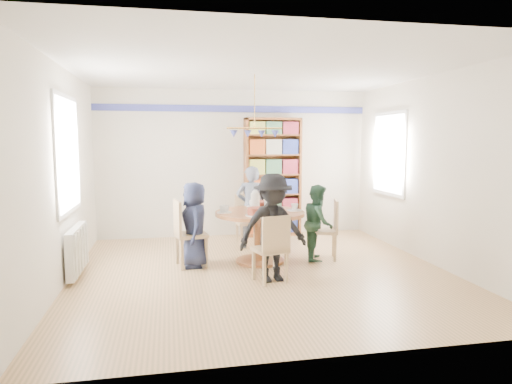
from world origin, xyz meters
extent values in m
plane|color=tan|center=(0.00, 0.00, 0.00)|extent=(5.00, 5.00, 0.00)
plane|color=white|center=(0.00, 0.00, 2.70)|extent=(5.00, 5.00, 0.00)
plane|color=beige|center=(0.00, 2.50, 1.35)|extent=(5.00, 0.00, 5.00)
plane|color=beige|center=(0.00, -2.50, 1.35)|extent=(5.00, 0.00, 5.00)
plane|color=beige|center=(-2.50, 0.00, 1.35)|extent=(0.00, 5.00, 5.00)
plane|color=beige|center=(2.50, 0.00, 1.35)|extent=(0.00, 5.00, 5.00)
cube|color=#33398C|center=(0.00, 2.48, 2.35)|extent=(5.00, 0.02, 0.12)
cube|color=white|center=(-2.48, 0.30, 1.60)|extent=(0.03, 1.32, 1.52)
cube|color=white|center=(-2.46, 0.30, 1.60)|extent=(0.01, 1.20, 1.40)
cube|color=white|center=(2.48, 1.30, 1.55)|extent=(0.03, 1.12, 1.42)
cube|color=white|center=(2.46, 1.30, 1.55)|extent=(0.01, 1.00, 1.30)
cylinder|color=gold|center=(0.00, 0.50, 2.33)|extent=(0.01, 0.01, 0.75)
cylinder|color=gold|center=(0.00, 0.50, 1.95)|extent=(0.80, 0.02, 0.02)
cone|color=#404CB5|center=(-0.30, 0.50, 1.87)|extent=(0.11, 0.11, 0.10)
cone|color=#404CB5|center=(-0.10, 0.50, 1.87)|extent=(0.11, 0.11, 0.10)
cone|color=#404CB5|center=(0.10, 0.50, 1.87)|extent=(0.11, 0.11, 0.10)
cone|color=#404CB5|center=(0.30, 0.50, 1.87)|extent=(0.11, 0.11, 0.10)
cube|color=silver|center=(-2.42, 0.30, 0.35)|extent=(0.10, 1.00, 0.60)
cube|color=silver|center=(-2.36, -0.10, 0.35)|extent=(0.02, 0.06, 0.56)
cube|color=silver|center=(-2.36, 0.10, 0.35)|extent=(0.02, 0.06, 0.56)
cube|color=silver|center=(-2.36, 0.30, 0.35)|extent=(0.02, 0.06, 0.56)
cube|color=silver|center=(-2.36, 0.50, 0.35)|extent=(0.02, 0.06, 0.56)
cube|color=silver|center=(-2.36, 0.70, 0.35)|extent=(0.02, 0.06, 0.56)
cylinder|color=brown|center=(0.08, 0.50, 0.72)|extent=(1.30, 1.30, 0.05)
cylinder|color=brown|center=(0.08, 0.50, 0.35)|extent=(0.16, 0.16, 0.70)
cylinder|color=brown|center=(0.08, 0.50, 0.02)|extent=(0.70, 0.70, 0.04)
cube|color=tan|center=(-0.92, 0.49, 0.45)|extent=(0.49, 0.49, 0.05)
cube|color=tan|center=(-1.10, 0.46, 0.70)|extent=(0.11, 0.42, 0.50)
cube|color=tan|center=(-0.72, 0.35, 0.21)|extent=(0.05, 0.05, 0.43)
cube|color=tan|center=(-0.78, 0.69, 0.21)|extent=(0.05, 0.05, 0.43)
cube|color=tan|center=(-1.06, 0.30, 0.21)|extent=(0.05, 0.05, 0.43)
cube|color=tan|center=(-1.11, 0.63, 0.21)|extent=(0.05, 0.05, 0.43)
cube|color=tan|center=(1.06, 0.51, 0.42)|extent=(0.49, 0.49, 0.05)
cube|color=tan|center=(1.23, 0.46, 0.66)|extent=(0.15, 0.39, 0.47)
cube|color=tan|center=(0.95, 0.71, 0.20)|extent=(0.05, 0.05, 0.41)
cube|color=tan|center=(0.86, 0.40, 0.20)|extent=(0.05, 0.05, 0.41)
cube|color=tan|center=(1.26, 0.62, 0.20)|extent=(0.05, 0.05, 0.41)
cube|color=tan|center=(1.17, 0.31, 0.20)|extent=(0.05, 0.05, 0.41)
cube|color=tan|center=(0.08, 1.49, 0.41)|extent=(0.42, 0.42, 0.05)
cube|color=tan|center=(0.06, 1.66, 0.64)|extent=(0.39, 0.07, 0.46)
cube|color=tan|center=(-0.06, 1.32, 0.20)|extent=(0.04, 0.04, 0.39)
cube|color=tan|center=(0.25, 1.34, 0.20)|extent=(0.04, 0.04, 0.39)
cube|color=tan|center=(-0.09, 1.63, 0.20)|extent=(0.04, 0.04, 0.39)
cube|color=tan|center=(0.22, 1.66, 0.20)|extent=(0.04, 0.04, 0.39)
cube|color=tan|center=(0.02, -0.41, 0.41)|extent=(0.46, 0.46, 0.05)
cube|color=tan|center=(0.06, -0.58, 0.63)|extent=(0.38, 0.13, 0.45)
cube|color=tan|center=(0.13, -0.23, 0.19)|extent=(0.04, 0.04, 0.39)
cube|color=tan|center=(-0.17, -0.30, 0.19)|extent=(0.04, 0.04, 0.39)
cube|color=tan|center=(0.21, -0.53, 0.19)|extent=(0.04, 0.04, 0.39)
cube|color=tan|center=(-0.09, -0.60, 0.19)|extent=(0.04, 0.04, 0.39)
imported|color=#171D34|center=(-0.87, 0.46, 0.60)|extent=(0.43, 0.62, 1.20)
imported|color=#1C3826|center=(0.96, 0.48, 0.56)|extent=(0.57, 0.65, 1.13)
imported|color=gray|center=(0.12, 1.43, 0.68)|extent=(0.53, 0.38, 1.36)
imported|color=black|center=(0.06, -0.40, 0.68)|extent=(0.95, 0.63, 1.37)
cube|color=brown|center=(0.19, 2.34, 1.09)|extent=(0.04, 0.31, 2.19)
cube|color=brown|center=(1.19, 2.34, 1.09)|extent=(0.04, 0.31, 2.19)
cube|color=brown|center=(0.69, 2.34, 2.17)|extent=(1.04, 0.31, 0.04)
cube|color=brown|center=(0.69, 2.34, 0.03)|extent=(1.04, 0.31, 0.06)
cube|color=brown|center=(0.69, 2.49, 1.09)|extent=(1.04, 0.02, 2.19)
cube|color=brown|center=(0.69, 2.34, 0.42)|extent=(0.98, 0.29, 0.03)
cube|color=brown|center=(0.69, 2.34, 0.78)|extent=(0.98, 0.29, 0.03)
cube|color=brown|center=(0.69, 2.34, 1.14)|extent=(0.98, 0.29, 0.03)
cube|color=brown|center=(0.69, 2.34, 1.51)|extent=(0.98, 0.29, 0.03)
cube|color=brown|center=(0.69, 2.34, 1.87)|extent=(0.98, 0.29, 0.03)
cube|color=#AF4A1B|center=(0.38, 2.32, 0.20)|extent=(0.29, 0.23, 0.27)
cube|color=beige|center=(0.69, 2.32, 0.20)|extent=(0.29, 0.23, 0.27)
cube|color=navy|center=(1.00, 2.32, 0.20)|extent=(0.29, 0.23, 0.27)
cube|color=#C3C64F|center=(0.38, 2.32, 0.56)|extent=(0.29, 0.23, 0.27)
cube|color=#396746|center=(0.69, 2.32, 0.56)|extent=(0.29, 0.23, 0.27)
cube|color=maroon|center=(1.00, 2.32, 0.56)|extent=(0.29, 0.23, 0.27)
cube|color=#AF4A1B|center=(0.38, 2.32, 0.93)|extent=(0.29, 0.23, 0.27)
cube|color=beige|center=(0.69, 2.32, 0.93)|extent=(0.29, 0.23, 0.27)
cube|color=navy|center=(1.00, 2.32, 0.93)|extent=(0.29, 0.23, 0.27)
cube|color=#C3C64F|center=(0.38, 2.32, 1.29)|extent=(0.29, 0.23, 0.27)
cube|color=#396746|center=(0.69, 2.32, 1.29)|extent=(0.29, 0.23, 0.27)
cube|color=maroon|center=(1.00, 2.32, 1.29)|extent=(0.29, 0.23, 0.27)
cube|color=#AF4A1B|center=(0.38, 2.32, 1.66)|extent=(0.29, 0.23, 0.27)
cube|color=beige|center=(0.69, 2.32, 1.66)|extent=(0.29, 0.23, 0.27)
cube|color=navy|center=(1.00, 2.32, 1.66)|extent=(0.29, 0.23, 0.27)
cube|color=#C3C64F|center=(0.38, 2.32, 2.00)|extent=(0.29, 0.23, 0.23)
cube|color=#396746|center=(0.69, 2.32, 2.00)|extent=(0.29, 0.23, 0.23)
cube|color=maroon|center=(1.00, 2.32, 2.00)|extent=(0.29, 0.23, 0.23)
cylinder|color=white|center=(0.02, 0.59, 0.88)|extent=(0.13, 0.13, 0.26)
sphere|color=white|center=(0.02, 0.59, 1.01)|extent=(0.10, 0.10, 0.10)
cylinder|color=silver|center=(0.21, 0.63, 0.90)|extent=(0.08, 0.08, 0.30)
cylinder|color=#404CB5|center=(0.21, 0.63, 1.06)|extent=(0.03, 0.03, 0.03)
cylinder|color=white|center=(0.13, 0.81, 0.76)|extent=(0.33, 0.33, 0.01)
cylinder|color=maroon|center=(0.13, 0.81, 0.81)|extent=(0.26, 0.26, 0.10)
cylinder|color=white|center=(-0.03, 0.18, 0.76)|extent=(0.33, 0.33, 0.01)
cylinder|color=maroon|center=(-0.03, 0.18, 0.81)|extent=(0.26, 0.26, 0.10)
cylinder|color=white|center=(-0.44, 0.50, 0.76)|extent=(0.22, 0.22, 0.01)
imported|color=white|center=(-0.44, 0.50, 0.80)|extent=(0.13, 0.13, 0.11)
cylinder|color=white|center=(0.60, 0.50, 0.76)|extent=(0.22, 0.22, 0.01)
imported|color=white|center=(0.60, 0.50, 0.80)|extent=(0.11, 0.11, 0.10)
cylinder|color=white|center=(0.08, 1.02, 0.76)|extent=(0.22, 0.22, 0.01)
imported|color=white|center=(0.08, 1.02, 0.80)|extent=(0.13, 0.13, 0.11)
cylinder|color=white|center=(0.08, -0.02, 0.76)|extent=(0.22, 0.22, 0.01)
imported|color=white|center=(0.08, -0.02, 0.80)|extent=(0.11, 0.11, 0.10)
camera|label=1|loc=(-1.22, -5.90, 1.79)|focal=32.00mm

